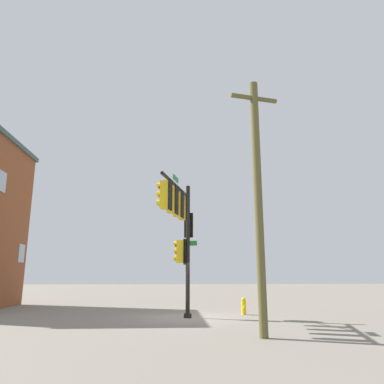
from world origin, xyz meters
The scene contains 4 objects.
ground_plane centered at (0.00, 0.00, 0.00)m, with size 120.00×120.00×0.00m, color gray.
signal_pole_assembly centered at (1.28, -0.42, 4.34)m, with size 5.02×1.87×6.29m.
utility_pole centered at (5.63, 2.14, 4.56)m, with size 0.51×1.78×8.85m.
fire_hydrant centered at (-1.17, 2.87, 0.41)m, with size 0.33×0.24×0.83m.
Camera 1 is at (17.59, -0.83, 1.96)m, focal length 33.84 mm.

